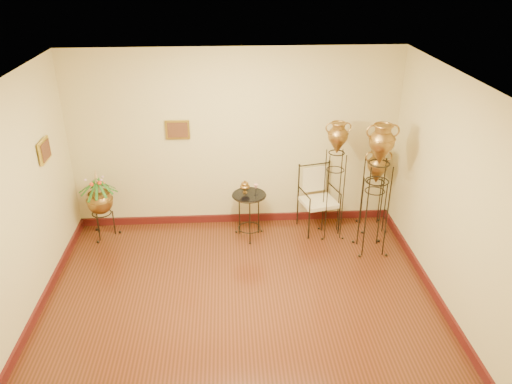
{
  "coord_description": "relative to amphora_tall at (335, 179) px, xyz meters",
  "views": [
    {
      "loc": [
        -0.12,
        -4.68,
        4.03
      ],
      "look_at": [
        0.25,
        1.3,
        1.1
      ],
      "focal_mm": 35.0,
      "sensor_mm": 36.0,
      "label": 1
    }
  ],
  "objects": [
    {
      "name": "amphora_short",
      "position": [
        0.69,
        0.18,
        -0.28
      ],
      "size": [
        0.49,
        0.49,
        1.33
      ],
      "rotation": [
        0.0,
        0.0,
        0.26
      ],
      "color": "black",
      "rests_on": "ground"
    },
    {
      "name": "side_table",
      "position": [
        -1.27,
        0.02,
        -0.56
      ],
      "size": [
        0.52,
        0.52,
        0.92
      ],
      "rotation": [
        0.0,
        0.0,
        -0.03
      ],
      "color": "black",
      "rests_on": "ground"
    },
    {
      "name": "room_shell",
      "position": [
        -1.47,
        -1.96,
        0.79
      ],
      "size": [
        5.02,
        5.02,
        2.81
      ],
      "color": "#D1C186",
      "rests_on": "ground"
    },
    {
      "name": "amphora_mid",
      "position": [
        0.49,
        -0.47,
        0.05
      ],
      "size": [
        0.57,
        0.57,
        1.97
      ],
      "rotation": [
        0.0,
        0.0,
        0.38
      ],
      "color": "black",
      "rests_on": "ground"
    },
    {
      "name": "ground",
      "position": [
        -1.46,
        -1.97,
        -0.95
      ],
      "size": [
        5.0,
        5.0,
        0.0
      ],
      "primitive_type": "plane",
      "color": "#572514",
      "rests_on": "ground"
    },
    {
      "name": "planter_urn",
      "position": [
        -3.52,
        0.18,
        -0.31
      ],
      "size": [
        0.81,
        0.81,
        1.14
      ],
      "rotation": [
        0.0,
        0.0,
        0.43
      ],
      "color": "black",
      "rests_on": "ground"
    },
    {
      "name": "armchair",
      "position": [
        -0.18,
        0.18,
        -0.42
      ],
      "size": [
        0.7,
        0.67,
        1.04
      ],
      "rotation": [
        0.0,
        0.0,
        0.24
      ],
      "color": "black",
      "rests_on": "ground"
    },
    {
      "name": "amphora_tall",
      "position": [
        0.0,
        0.0,
        0.0
      ],
      "size": [
        0.44,
        0.44,
        1.85
      ],
      "rotation": [
        0.0,
        0.0,
        -0.25
      ],
      "color": "black",
      "rests_on": "ground"
    }
  ]
}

